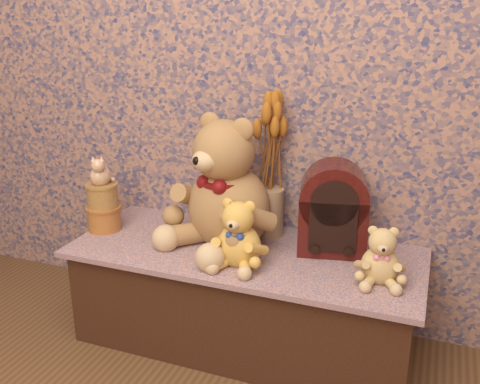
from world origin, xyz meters
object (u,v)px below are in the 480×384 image
object	(u,v)px
teddy_medium	(239,229)
biscuit_tin_lower	(104,218)
cathedral_radio	(333,207)
ceramic_vase	(269,212)
teddy_small	(381,252)
cat_figurine	(100,169)
teddy_large	(229,175)

from	to	relation	value
teddy_medium	biscuit_tin_lower	distance (m)	0.63
teddy_medium	cathedral_radio	world-z (taller)	cathedral_radio
ceramic_vase	teddy_small	bearing A→B (deg)	-27.54
teddy_medium	biscuit_tin_lower	bearing A→B (deg)	171.89
teddy_medium	biscuit_tin_lower	xyz separation A→B (m)	(-0.61, 0.09, -0.08)
teddy_medium	teddy_small	xyz separation A→B (m)	(0.47, 0.04, -0.02)
cat_figurine	teddy_small	bearing A→B (deg)	-26.20
cathedral_radio	cat_figurine	distance (m)	0.90
teddy_small	biscuit_tin_lower	bearing A→B (deg)	167.61
cathedral_radio	cat_figurine	xyz separation A→B (m)	(-0.89, -0.13, 0.09)
cathedral_radio	biscuit_tin_lower	world-z (taller)	cathedral_radio
cathedral_radio	teddy_large	bearing A→B (deg)	176.09
teddy_small	biscuit_tin_lower	distance (m)	1.09
cat_figurine	cathedral_radio	bearing A→B (deg)	-15.35
teddy_medium	teddy_small	bearing A→B (deg)	5.57
ceramic_vase	cathedral_radio	bearing A→B (deg)	-12.69
teddy_large	cat_figurine	world-z (taller)	teddy_large
cathedral_radio	biscuit_tin_lower	distance (m)	0.91
cathedral_radio	ceramic_vase	xyz separation A→B (m)	(-0.26, 0.06, -0.07)
teddy_large	biscuit_tin_lower	size ratio (longest dim) A/B	3.96
biscuit_tin_lower	ceramic_vase	bearing A→B (deg)	16.56
cathedral_radio	ceramic_vase	world-z (taller)	cathedral_radio
teddy_large	teddy_small	world-z (taller)	teddy_large
ceramic_vase	cat_figurine	bearing A→B (deg)	-163.44
teddy_small	ceramic_vase	world-z (taller)	teddy_small
teddy_medium	cat_figurine	size ratio (longest dim) A/B	2.06
teddy_medium	teddy_small	world-z (taller)	teddy_medium
teddy_large	cathedral_radio	size ratio (longest dim) A/B	1.57
teddy_medium	biscuit_tin_lower	size ratio (longest dim) A/B	1.92
teddy_large	teddy_medium	xyz separation A→B (m)	(0.11, -0.17, -0.13)
cathedral_radio	teddy_medium	bearing A→B (deg)	-153.39
teddy_small	biscuit_tin_lower	size ratio (longest dim) A/B	1.56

